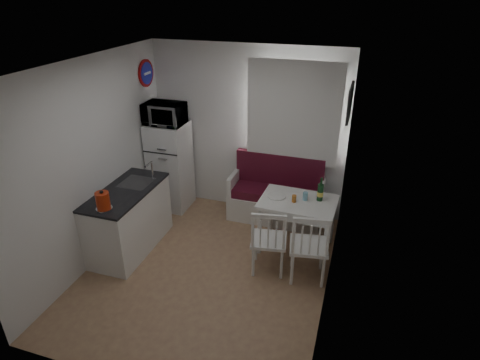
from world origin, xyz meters
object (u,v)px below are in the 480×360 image
object	(u,v)px
chair_left	(267,236)
fridge	(170,166)
wine_bottle	(321,189)
kitchen_counter	(129,219)
bench	(276,199)
dining_table	(298,206)
chair_right	(308,241)
microwave	(164,114)
kettle	(103,201)

from	to	relation	value
chair_left	fridge	size ratio (longest dim) A/B	0.35
wine_bottle	chair_left	bearing A→B (deg)	-123.95
kitchen_counter	bench	distance (m)	2.21
dining_table	chair_right	distance (m)	0.72
microwave	dining_table	bearing A→B (deg)	-13.39
kitchen_counter	kettle	world-z (taller)	kettle
kitchen_counter	chair_left	bearing A→B (deg)	0.39
microwave	wine_bottle	distance (m)	2.56
bench	microwave	xyz separation A→B (m)	(-1.72, -0.16, 1.25)
chair_left	microwave	xyz separation A→B (m)	(-1.91, 1.18, 1.02)
dining_table	chair_left	xyz separation A→B (m)	(-0.25, -0.67, -0.09)
bench	wine_bottle	distance (m)	1.08
fridge	wine_bottle	xyz separation A→B (m)	(2.43, -0.47, 0.20)
wine_bottle	fridge	bearing A→B (deg)	169.16
chair_left	microwave	distance (m)	2.47
kettle	bench	bearing A→B (deg)	48.12
bench	fridge	distance (m)	1.77
bench	dining_table	xyz separation A→B (m)	(0.44, -0.68, 0.33)
chair_left	wine_bottle	world-z (taller)	wine_bottle
chair_right	microwave	size ratio (longest dim) A/B	0.89
chair_left	chair_right	xyz separation A→B (m)	(0.50, -0.00, 0.03)
kitchen_counter	fridge	world-z (taller)	fridge
kitchen_counter	kettle	size ratio (longest dim) A/B	5.05
bench	kettle	world-z (taller)	kettle
fridge	kettle	world-z (taller)	fridge
fridge	kettle	size ratio (longest dim) A/B	5.46
bench	kettle	xyz separation A→B (m)	(-1.69, -1.89, 0.69)
dining_table	microwave	bearing A→B (deg)	168.89
kitchen_counter	microwave	distance (m)	1.65
chair_right	wine_bottle	world-z (taller)	wine_bottle
kitchen_counter	wine_bottle	bearing A→B (deg)	17.64
fridge	bench	bearing A→B (deg)	3.76
dining_table	microwave	distance (m)	2.41
chair_right	fridge	size ratio (longest dim) A/B	0.37
kitchen_counter	wine_bottle	size ratio (longest dim) A/B	4.02
fridge	kitchen_counter	bearing A→B (deg)	-90.90
chair_left	chair_right	bearing A→B (deg)	-10.19
kettle	wine_bottle	xyz separation A→B (m)	(2.40, 1.31, -0.12)
chair_right	chair_left	bearing A→B (deg)	169.58
dining_table	fridge	world-z (taller)	fridge
fridge	microwave	world-z (taller)	microwave
chair_left	kettle	size ratio (longest dim) A/B	1.92
fridge	microwave	distance (m)	0.88
chair_right	kettle	xyz separation A→B (m)	(-2.38, -0.54, 0.43)
dining_table	chair_right	xyz separation A→B (m)	(0.25, -0.67, -0.06)
dining_table	kettle	distance (m)	2.48
kitchen_counter	fridge	distance (m)	1.27
dining_table	chair_right	bearing A→B (deg)	-67.27
chair_right	fridge	world-z (taller)	fridge
chair_left	fridge	distance (m)	2.28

